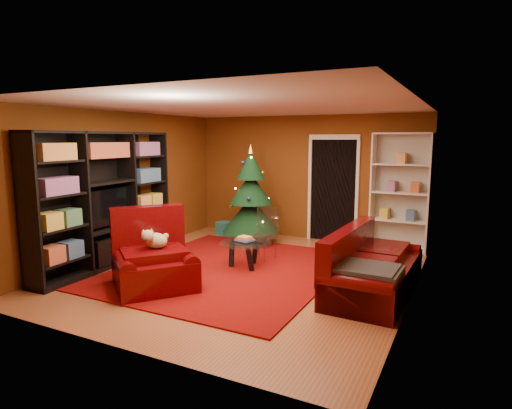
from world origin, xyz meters
The scene contains 18 objects.
floor centered at (0.00, 0.00, -0.03)m, with size 5.00×5.50×0.05m, color brown.
ceiling centered at (0.00, 0.00, 2.62)m, with size 5.00×5.50×0.05m, color silver.
wall_back centered at (0.00, 2.77, 1.30)m, with size 5.00×0.05×2.60m, color brown.
wall_left centered at (-2.52, 0.00, 1.30)m, with size 0.05×5.50×2.60m, color brown.
wall_right centered at (2.52, 0.00, 1.30)m, with size 0.05×5.50×2.60m, color brown.
doorway centered at (0.60, 2.73, 1.05)m, with size 1.06×0.60×2.16m, color black, non-canonical shape.
rug centered at (-0.31, 0.02, 0.01)m, with size 3.32×3.87×0.02m, color maroon.
media_unit centered at (-2.27, -0.65, 1.12)m, with size 0.45×2.91×2.23m, color black, non-canonical shape.
christmas_tree centered at (-0.82, 1.79, 0.98)m, with size 1.13×1.13×2.02m, color black, non-canonical shape.
gift_box_teal centered at (-1.68, 2.19, 0.15)m, with size 0.30×0.30×0.30m, color teal.
gift_box_green centered at (-0.64, 1.90, 0.12)m, with size 0.25×0.25×0.25m, color #2D6739.
gift_box_red centered at (-0.89, 2.56, 0.11)m, with size 0.22×0.22×0.22m, color maroon.
white_bookshelf centered at (1.95, 2.57, 1.11)m, with size 1.06×0.38×2.29m, color white, non-canonical shape.
armchair centered at (-0.82, -1.19, 0.46)m, with size 1.17×1.17×0.92m, color #440306, non-canonical shape.
dog centered at (-0.83, -1.12, 0.68)m, with size 0.40×0.30×0.30m, color #CEB98C, non-canonical shape.
sofa centered at (2.02, 0.03, 0.45)m, with size 2.10×0.94×0.90m, color #440306, non-canonical shape.
coffee_table centered at (-0.12, 0.24, 0.23)m, with size 0.86×0.86×0.54m, color gray, non-canonical shape.
acrylic_chair centered at (-0.08, 0.77, 0.42)m, with size 0.43×0.47×0.84m, color #66605B, non-canonical shape.
Camera 1 is at (3.11, -5.78, 2.12)m, focal length 30.00 mm.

